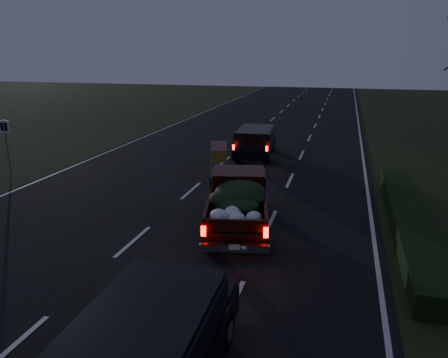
% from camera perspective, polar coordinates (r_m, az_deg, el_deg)
% --- Properties ---
extents(ground, '(120.00, 120.00, 0.00)m').
position_cam_1_polar(ground, '(13.05, -11.78, -8.04)').
color(ground, black).
rests_on(ground, ground).
extents(road_asphalt, '(14.00, 120.00, 0.02)m').
position_cam_1_polar(road_asphalt, '(13.05, -11.78, -8.00)').
color(road_asphalt, black).
rests_on(road_asphalt, ground).
extents(hedge_row, '(1.00, 10.00, 0.60)m').
position_cam_1_polar(hedge_row, '(14.57, 23.03, -5.15)').
color(hedge_row, black).
rests_on(hedge_row, ground).
extents(route_sign, '(0.55, 0.08, 2.50)m').
position_cam_1_polar(route_sign, '(21.30, -26.60, 4.69)').
color(route_sign, gray).
rests_on(route_sign, ground).
extents(pickup_truck, '(2.68, 4.91, 2.44)m').
position_cam_1_polar(pickup_truck, '(13.55, 1.78, -2.63)').
color(pickup_truck, black).
rests_on(pickup_truck, ground).
extents(lead_suv, '(2.09, 4.40, 1.23)m').
position_cam_1_polar(lead_suv, '(22.88, 4.12, 5.20)').
color(lead_suv, black).
rests_on(lead_suv, ground).
extents(rear_suv, '(2.16, 4.56, 1.30)m').
position_cam_1_polar(rear_suv, '(7.17, -10.33, -20.96)').
color(rear_suv, black).
rests_on(rear_suv, ground).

